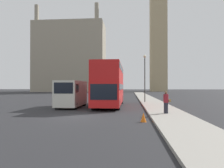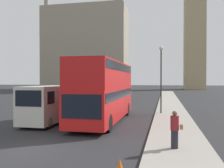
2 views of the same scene
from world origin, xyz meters
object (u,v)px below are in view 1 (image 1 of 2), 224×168
Objects in this scene: clock_tower at (158,21)px; red_double_decker_bus at (110,84)px; white_van at (71,93)px; parked_sedan at (104,93)px; street_lamp at (145,71)px; pedestrian at (166,102)px.

red_double_decker_bus is (-14.25, -71.57, -28.03)m from clock_tower.
white_van is at bearing -103.80° from clock_tower.
clock_tower reaches higher than parked_sedan.
red_double_decker_bus reaches higher than parked_sedan.
white_van is 10.38m from street_lamp.
parked_sedan is (-8.58, 33.27, -0.25)m from pedestrian.
white_van is 1.26× the size of parked_sedan.
clock_tower is at bearing 76.20° from white_van.
parked_sedan is at bearing 90.04° from white_van.
pedestrian is (-9.42, -78.57, -29.51)m from clock_tower.
clock_tower reaches higher than white_van.
street_lamp reaches higher than pedestrian.
white_van reaches higher than pedestrian.
street_lamp is at bearing -70.11° from parked_sedan.
parked_sedan is at bearing 98.13° from red_double_decker_bus.
red_double_decker_bus reaches higher than white_van.
pedestrian is 0.27× the size of street_lamp.
street_lamp is 1.37× the size of parked_sedan.
pedestrian is (4.83, -7.00, -1.48)m from red_double_decker_bus.
red_double_decker_bus is at bearing -130.93° from street_lamp.
clock_tower is 80.79m from white_van.
pedestrian is (8.56, -5.36, -0.47)m from white_van.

